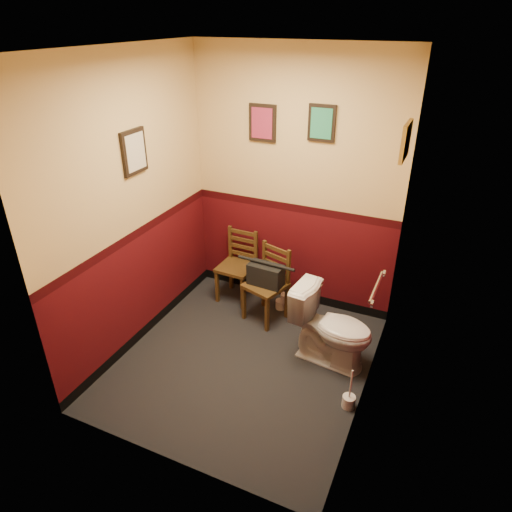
{
  "coord_description": "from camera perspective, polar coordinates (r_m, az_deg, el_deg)",
  "views": [
    {
      "loc": [
        1.46,
        -3.0,
        2.91
      ],
      "look_at": [
        0.0,
        0.25,
        1.0
      ],
      "focal_mm": 32.0,
      "sensor_mm": 36.0,
      "label": 1
    }
  ],
  "objects": [
    {
      "name": "tp_stack",
      "position": [
        5.05,
        3.74,
        -5.9
      ],
      "size": [
        0.24,
        0.12,
        0.21
      ],
      "color": "silver",
      "rests_on": "floor"
    },
    {
      "name": "chair_left",
      "position": [
        5.1,
        -2.29,
        -1.23
      ],
      "size": [
        0.39,
        0.39,
        0.81
      ],
      "rotation": [
        0.0,
        0.0,
        -0.04
      ],
      "color": "#513618",
      "rests_on": "floor"
    },
    {
      "name": "grab_bar",
      "position": [
        3.81,
        14.85,
        -3.78
      ],
      "size": [
        0.05,
        0.56,
        0.06
      ],
      "color": "silver",
      "rests_on": "wall_right"
    },
    {
      "name": "wall_front",
      "position": [
        2.79,
        -12.41,
        -6.48
      ],
      "size": [
        2.2,
        0.0,
        2.7
      ],
      "primitive_type": "cube",
      "rotation": [
        -1.57,
        0.0,
        0.0
      ],
      "color": "#470A0F",
      "rests_on": "ground"
    },
    {
      "name": "framed_print_left",
      "position": [
        4.14,
        -14.97,
        12.46
      ],
      "size": [
        0.04,
        0.3,
        0.38
      ],
      "color": "black",
      "rests_on": "wall_left"
    },
    {
      "name": "chair_right",
      "position": [
        4.76,
        1.49,
        -3.52
      ],
      "size": [
        0.47,
        0.47,
        0.81
      ],
      "rotation": [
        0.0,
        0.0,
        -0.31
      ],
      "color": "#513618",
      "rests_on": "floor"
    },
    {
      "name": "wall_right",
      "position": [
        3.4,
        15.37,
        -0.21
      ],
      "size": [
        0.0,
        2.4,
        2.7
      ],
      "primitive_type": "cube",
      "rotation": [
        1.57,
        0.0,
        -1.57
      ],
      "color": "#470A0F",
      "rests_on": "ground"
    },
    {
      "name": "framed_print_back_a",
      "position": [
        4.65,
        0.81,
        16.29
      ],
      "size": [
        0.28,
        0.04,
        0.36
      ],
      "color": "black",
      "rests_on": "wall_back"
    },
    {
      "name": "ceiling",
      "position": [
        3.34,
        -1.94,
        24.61
      ],
      "size": [
        2.2,
        2.4,
        0.0
      ],
      "primitive_type": "cube",
      "rotation": [
        3.14,
        0.0,
        0.0
      ],
      "color": "silver",
      "rests_on": "ground"
    },
    {
      "name": "wall_left",
      "position": [
        4.24,
        -15.19,
        5.61
      ],
      "size": [
        0.0,
        2.4,
        2.7
      ],
      "primitive_type": "cube",
      "rotation": [
        1.57,
        0.0,
        1.57
      ],
      "color": "#470A0F",
      "rests_on": "ground"
    },
    {
      "name": "handbag",
      "position": [
        4.67,
        1.22,
        -2.32
      ],
      "size": [
        0.37,
        0.2,
        0.26
      ],
      "rotation": [
        0.0,
        0.0,
        -0.06
      ],
      "color": "black",
      "rests_on": "chair_right"
    },
    {
      "name": "framed_print_right",
      "position": [
        3.72,
        18.18,
        13.49
      ],
      "size": [
        0.04,
        0.34,
        0.28
      ],
      "color": "olive",
      "rests_on": "wall_right"
    },
    {
      "name": "floor",
      "position": [
        4.42,
        -1.37,
        -12.92
      ],
      "size": [
        2.2,
        2.4,
        0.0
      ],
      "primitive_type": "cube",
      "color": "black",
      "rests_on": "ground"
    },
    {
      "name": "toilet_brush",
      "position": [
        4.04,
        11.51,
        -17.31
      ],
      "size": [
        0.11,
        0.11,
        0.39
      ],
      "color": "silver",
      "rests_on": "floor"
    },
    {
      "name": "framed_print_back_b",
      "position": [
        4.44,
        8.22,
        16.11
      ],
      "size": [
        0.26,
        0.04,
        0.34
      ],
      "color": "black",
      "rests_on": "wall_back"
    },
    {
      "name": "wall_back",
      "position": [
        4.71,
        4.81,
        8.76
      ],
      "size": [
        2.2,
        0.0,
        2.7
      ],
      "primitive_type": "cube",
      "rotation": [
        1.57,
        0.0,
        0.0
      ],
      "color": "#470A0F",
      "rests_on": "ground"
    },
    {
      "name": "toilet",
      "position": [
        4.26,
        9.5,
        -8.87
      ],
      "size": [
        0.8,
        0.51,
        0.74
      ],
      "primitive_type": "imported",
      "rotation": [
        0.0,
        0.0,
        1.45
      ],
      "color": "white",
      "rests_on": "floor"
    }
  ]
}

